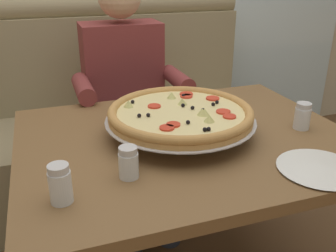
# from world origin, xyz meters

# --- Properties ---
(booth_bench) EXTENTS (1.55, 0.78, 1.13)m
(booth_bench) POSITION_xyz_m (0.00, 0.93, 0.40)
(booth_bench) COLOR #998966
(booth_bench) RESTS_ON ground_plane
(dining_table) EXTENTS (1.17, 0.92, 0.73)m
(dining_table) POSITION_xyz_m (0.00, 0.00, 0.64)
(dining_table) COLOR brown
(dining_table) RESTS_ON ground_plane
(diner_main) EXTENTS (0.54, 0.64, 1.27)m
(diner_main) POSITION_xyz_m (-0.06, 0.67, 0.71)
(diner_main) COLOR #2D3342
(diner_main) RESTS_ON ground_plane
(pizza) EXTENTS (0.53, 0.53, 0.11)m
(pizza) POSITION_xyz_m (-0.02, 0.02, 0.80)
(pizza) COLOR silver
(pizza) RESTS_ON dining_table
(shaker_parmesan) EXTENTS (0.06, 0.06, 0.10)m
(shaker_parmesan) POSITION_xyz_m (-0.26, -0.20, 0.77)
(shaker_parmesan) COLOR white
(shaker_parmesan) RESTS_ON dining_table
(shaker_pepper_flakes) EXTENTS (0.06, 0.06, 0.10)m
(shaker_pepper_flakes) POSITION_xyz_m (0.43, -0.07, 0.77)
(shaker_pepper_flakes) COLOR white
(shaker_pepper_flakes) RESTS_ON dining_table
(shaker_oregano) EXTENTS (0.06, 0.06, 0.11)m
(shaker_oregano) POSITION_xyz_m (-0.45, -0.27, 0.77)
(shaker_oregano) COLOR white
(shaker_oregano) RESTS_ON dining_table
(plate_near_left) EXTENTS (0.25, 0.25, 0.02)m
(plate_near_left) POSITION_xyz_m (0.29, -0.35, 0.74)
(plate_near_left) COLOR white
(plate_near_left) RESTS_ON dining_table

